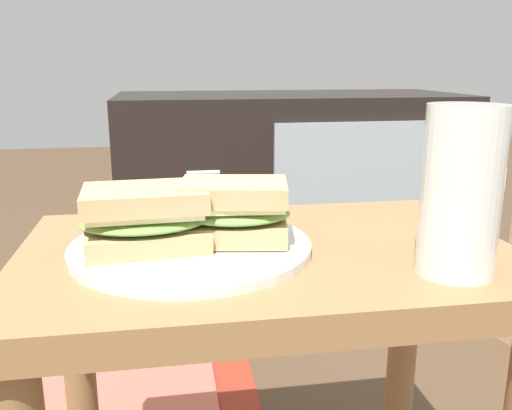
{
  "coord_description": "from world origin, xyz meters",
  "views": [
    {
      "loc": [
        -0.11,
        -0.58,
        0.66
      ],
      "look_at": [
        -0.01,
        0.0,
        0.51
      ],
      "focal_mm": 38.34,
      "sensor_mm": 36.0,
      "label": 1
    }
  ],
  "objects_px": {
    "sandwich_back": "(234,211)",
    "sandwich_front": "(146,218)",
    "beer_glass": "(461,193)",
    "plate": "(192,248)",
    "tv_cabinet": "(289,194)"
  },
  "relations": [
    {
      "from": "sandwich_back",
      "to": "sandwich_front",
      "type": "bearing_deg",
      "value": -175.06
    },
    {
      "from": "sandwich_back",
      "to": "beer_glass",
      "type": "xyz_separation_m",
      "value": [
        0.21,
        -0.11,
        0.04
      ]
    },
    {
      "from": "plate",
      "to": "sandwich_front",
      "type": "bearing_deg",
      "value": -175.06
    },
    {
      "from": "tv_cabinet",
      "to": "sandwich_back",
      "type": "bearing_deg",
      "value": -106.48
    },
    {
      "from": "plate",
      "to": "sandwich_back",
      "type": "xyz_separation_m",
      "value": [
        0.05,
        0.0,
        0.04
      ]
    },
    {
      "from": "sandwich_front",
      "to": "sandwich_back",
      "type": "height_order",
      "value": "sandwich_back"
    },
    {
      "from": "tv_cabinet",
      "to": "beer_glass",
      "type": "relative_size",
      "value": 5.76
    },
    {
      "from": "plate",
      "to": "beer_glass",
      "type": "xyz_separation_m",
      "value": [
        0.26,
        -0.1,
        0.08
      ]
    },
    {
      "from": "plate",
      "to": "sandwich_front",
      "type": "relative_size",
      "value": 1.8
    },
    {
      "from": "sandwich_front",
      "to": "beer_glass",
      "type": "height_order",
      "value": "beer_glass"
    },
    {
      "from": "beer_glass",
      "to": "plate",
      "type": "bearing_deg",
      "value": 158.04
    },
    {
      "from": "tv_cabinet",
      "to": "beer_glass",
      "type": "bearing_deg",
      "value": -93.89
    },
    {
      "from": "tv_cabinet",
      "to": "sandwich_back",
      "type": "distance_m",
      "value": 1.01
    },
    {
      "from": "beer_glass",
      "to": "tv_cabinet",
      "type": "bearing_deg",
      "value": 86.11
    },
    {
      "from": "tv_cabinet",
      "to": "beer_glass",
      "type": "xyz_separation_m",
      "value": [
        -0.07,
        -1.06,
        0.25
      ]
    }
  ]
}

